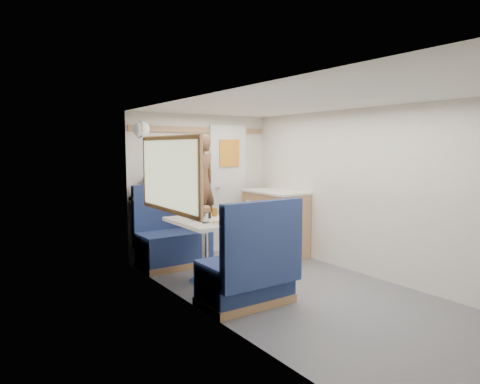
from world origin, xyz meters
TOP-DOWN VIEW (x-y plane):
  - floor at (0.00, 0.00)m, footprint 4.50×4.50m
  - ceiling at (0.00, 0.00)m, footprint 4.50×4.50m
  - wall_back at (0.00, 2.25)m, footprint 2.20×0.02m
  - wall_left at (-1.10, 0.00)m, footprint 0.02×4.50m
  - wall_right at (1.10, 0.00)m, footprint 0.02×4.50m
  - oak_trim_low at (0.00, 2.23)m, footprint 2.15×0.02m
  - oak_trim_high at (0.00, 2.23)m, footprint 2.15×0.02m
  - side_window at (-1.08, 1.00)m, footprint 0.04×1.30m
  - rear_door at (0.45, 2.22)m, footprint 0.62×0.12m
  - dinette_table at (-0.65, 1.00)m, footprint 0.62×0.92m
  - bench_far at (-0.65, 1.86)m, footprint 0.90×0.59m
  - bench_near at (-0.65, 0.14)m, footprint 0.90×0.59m
  - ledge at (-0.65, 2.12)m, footprint 0.90×0.14m
  - dome_light at (-1.04, 1.85)m, footprint 0.20×0.20m
  - galley_counter at (0.82, 1.55)m, footprint 0.57×0.92m
  - person at (-0.26, 1.77)m, footprint 0.52×0.41m
  - duffel_bag at (-0.59, 2.12)m, footprint 0.60×0.36m
  - tray at (-0.61, 0.93)m, footprint 0.38×0.43m
  - orange_fruit at (-0.55, 0.75)m, footprint 0.07×0.07m
  - cheese_block at (-0.69, 0.65)m, footprint 0.11×0.08m
  - wine_glass at (-0.77, 1.03)m, footprint 0.08×0.08m
  - tumbler_left at (-0.74, 0.83)m, footprint 0.07×0.07m
  - beer_glass at (-0.43, 1.16)m, footprint 0.06×0.06m
  - pepper_grinder at (-0.61, 0.96)m, footprint 0.03×0.03m
  - salt_grinder at (-0.72, 0.93)m, footprint 0.04×0.04m
  - bread_loaf at (-0.47, 1.33)m, footprint 0.21×0.27m

SIDE VIEW (x-z plane):
  - floor at x=0.00m, z-range 0.00..0.00m
  - bench_far at x=-0.65m, z-range -0.22..0.83m
  - bench_near at x=-0.65m, z-range -0.22..0.83m
  - galley_counter at x=0.82m, z-range 0.01..0.93m
  - dinette_table at x=-0.65m, z-range 0.21..0.93m
  - tray at x=-0.61m, z-range 0.72..0.74m
  - cheese_block at x=-0.69m, z-range 0.74..0.77m
  - pepper_grinder at x=-0.61m, z-range 0.72..0.81m
  - salt_grinder at x=-0.72m, z-range 0.72..0.82m
  - bread_loaf at x=-0.47m, z-range 0.72..0.82m
  - beer_glass at x=-0.43m, z-range 0.72..0.82m
  - orange_fruit at x=-0.55m, z-range 0.74..0.81m
  - tumbler_left at x=-0.74m, z-range 0.72..0.83m
  - wine_glass at x=-0.77m, z-range 0.76..0.93m
  - oak_trim_low at x=0.00m, z-range 0.81..0.89m
  - ledge at x=-0.65m, z-range 0.86..0.90m
  - rear_door at x=0.45m, z-range 0.04..1.90m
  - wall_back at x=0.00m, z-range 0.00..2.00m
  - wall_left at x=-1.10m, z-range 0.00..2.00m
  - wall_right at x=1.10m, z-range 0.00..2.00m
  - duffel_bag at x=-0.59m, z-range 0.90..1.17m
  - person at x=-0.26m, z-range 0.45..1.70m
  - side_window at x=-1.08m, z-range 0.89..1.61m
  - dome_light at x=-1.04m, z-range 1.65..1.85m
  - oak_trim_high at x=0.00m, z-range 1.74..1.82m
  - ceiling at x=0.00m, z-range 2.00..2.00m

